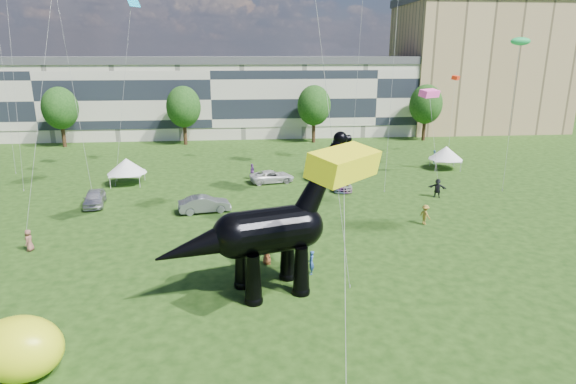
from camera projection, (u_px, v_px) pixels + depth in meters
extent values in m
plane|color=#16330C|center=(315.00, 327.00, 24.93)|extent=(220.00, 220.00, 0.00)
cube|color=beige|center=(213.00, 100.00, 81.73)|extent=(78.00, 11.00, 12.00)
cube|color=tan|center=(478.00, 68.00, 87.83)|extent=(28.00, 18.00, 22.00)
cylinder|color=#382314|center=(64.00, 136.00, 72.24)|extent=(0.56, 0.56, 3.20)
ellipsoid|color=#14380F|center=(60.00, 105.00, 70.92)|extent=(5.20, 5.20, 6.24)
cylinder|color=#382314|center=(185.00, 134.00, 73.97)|extent=(0.56, 0.56, 3.20)
ellipsoid|color=#14380F|center=(183.00, 103.00, 72.66)|extent=(5.20, 5.20, 6.24)
cylinder|color=#382314|center=(314.00, 132.00, 75.90)|extent=(0.56, 0.56, 3.20)
ellipsoid|color=#14380F|center=(314.00, 102.00, 74.58)|extent=(5.20, 5.20, 6.24)
cylinder|color=#382314|center=(424.00, 130.00, 77.63)|extent=(0.56, 0.56, 3.20)
ellipsoid|color=#14380F|center=(426.00, 101.00, 76.32)|extent=(5.20, 5.20, 6.24)
cone|color=black|center=(253.00, 279.00, 26.91)|extent=(1.25, 1.25, 2.93)
sphere|color=black|center=(254.00, 300.00, 27.27)|extent=(1.08, 1.08, 1.08)
cone|color=black|center=(242.00, 264.00, 28.83)|extent=(1.25, 1.25, 2.93)
sphere|color=black|center=(243.00, 284.00, 29.19)|extent=(1.08, 1.08, 1.08)
cone|color=black|center=(301.00, 271.00, 27.96)|extent=(1.25, 1.25, 2.93)
sphere|color=black|center=(301.00, 291.00, 28.32)|extent=(1.08, 1.08, 1.08)
cone|color=black|center=(288.00, 257.00, 29.88)|extent=(1.25, 1.25, 2.93)
sphere|color=black|center=(288.00, 276.00, 30.24)|extent=(1.08, 1.08, 1.08)
cylinder|color=black|center=(269.00, 231.00, 27.71)|extent=(4.68, 3.68, 2.64)
sphere|color=black|center=(235.00, 235.00, 26.97)|extent=(2.64, 2.64, 2.64)
sphere|color=black|center=(302.00, 226.00, 28.44)|extent=(2.54, 2.54, 2.54)
cone|color=black|center=(321.00, 178.00, 28.09)|extent=(3.95, 2.44, 5.18)
sphere|color=black|center=(340.00, 138.00, 27.89)|extent=(0.82, 0.82, 0.82)
cylinder|color=black|center=(345.00, 139.00, 28.01)|extent=(0.78, 0.60, 0.43)
cone|color=black|center=(200.00, 246.00, 26.33)|extent=(5.54, 3.42, 2.87)
imported|color=silver|center=(94.00, 198.00, 44.48)|extent=(2.37, 4.57, 1.49)
imported|color=slate|center=(204.00, 204.00, 42.65)|extent=(4.78, 2.44, 1.50)
imported|color=silver|center=(272.00, 177.00, 52.46)|extent=(5.14, 3.08, 1.34)
imported|color=#595960|center=(341.00, 183.00, 50.10)|extent=(2.28, 4.71, 1.32)
cube|color=white|center=(327.00, 171.00, 53.27)|extent=(3.85, 3.85, 0.12)
cone|color=white|center=(327.00, 164.00, 53.04)|extent=(4.88, 4.88, 1.51)
cylinder|color=#999999|center=(322.00, 180.00, 51.62)|extent=(0.06, 0.06, 1.11)
cylinder|color=#999999|center=(344.00, 177.00, 52.78)|extent=(0.06, 0.06, 1.11)
cylinder|color=#999999|center=(309.00, 174.00, 54.06)|extent=(0.06, 0.06, 1.11)
cylinder|color=#999999|center=(331.00, 171.00, 55.22)|extent=(0.06, 0.06, 1.11)
cube|color=white|center=(445.00, 160.00, 58.56)|extent=(3.64, 3.64, 0.13)
cone|color=white|center=(446.00, 153.00, 58.32)|extent=(4.61, 4.61, 1.58)
cylinder|color=#999999|center=(435.00, 167.00, 57.39)|extent=(0.06, 0.06, 1.16)
cylinder|color=#999999|center=(461.00, 167.00, 57.21)|extent=(0.06, 0.06, 1.16)
cylinder|color=#999999|center=(430.00, 161.00, 60.22)|extent=(0.06, 0.06, 1.16)
cylinder|color=#999999|center=(454.00, 162.00, 60.04)|extent=(0.06, 0.06, 1.16)
cube|color=white|center=(127.00, 174.00, 51.67)|extent=(3.28, 3.28, 0.13)
cone|color=white|center=(127.00, 166.00, 51.43)|extent=(4.16, 4.16, 1.62)
cylinder|color=#999999|center=(110.00, 183.00, 50.23)|extent=(0.06, 0.06, 1.19)
cylinder|color=#999999|center=(140.00, 182.00, 50.57)|extent=(0.06, 0.06, 1.19)
cylinder|color=#999999|center=(117.00, 176.00, 53.11)|extent=(0.06, 0.06, 1.19)
cylinder|color=#999999|center=(145.00, 175.00, 53.45)|extent=(0.06, 0.06, 1.19)
ellipsoid|color=#F2FF1A|center=(20.00, 349.00, 20.68)|extent=(4.02, 3.27, 2.85)
imported|color=brown|center=(29.00, 240.00, 34.29)|extent=(0.57, 0.82, 1.60)
imported|color=black|center=(437.00, 188.00, 47.05)|extent=(1.80, 1.35, 1.89)
imported|color=#61367A|center=(252.00, 171.00, 53.80)|extent=(0.81, 1.14, 1.79)
imported|color=#2B536D|center=(434.00, 157.00, 61.37)|extent=(0.62, 0.75, 1.77)
imported|color=#AA552A|center=(267.00, 251.00, 32.16)|extent=(0.69, 0.94, 1.77)
imported|color=olive|center=(425.00, 215.00, 39.62)|extent=(0.99, 1.24, 1.67)
imported|color=#284D95|center=(311.00, 263.00, 30.69)|extent=(0.40, 0.59, 1.57)
cube|color=yellow|center=(344.00, 164.00, 21.83)|extent=(3.93, 3.91, 1.45)
ellipsoid|color=#179946|center=(521.00, 41.00, 48.07)|extent=(2.27, 1.75, 0.81)
cube|color=#F744AC|center=(429.00, 93.00, 55.30)|extent=(2.76, 2.37, 0.99)
cube|color=red|center=(456.00, 78.00, 62.62)|extent=(1.59, 1.73, 0.63)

